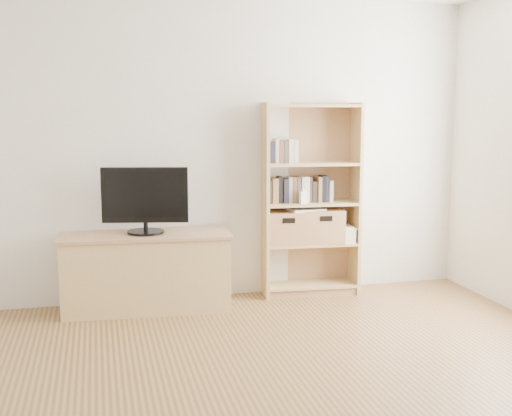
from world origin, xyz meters
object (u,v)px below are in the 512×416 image
object	(u,v)px
television	(145,200)
baby_monitor	(303,198)
tv_stand	(147,273)
bookshelf	(311,200)
basket_left	(286,227)
laptop	(306,210)
basket_right	(322,225)

from	to	relation	value
television	baby_monitor	distance (m)	1.36
tv_stand	baby_monitor	world-z (taller)	baby_monitor
bookshelf	basket_left	distance (m)	0.33
television	baby_monitor	size ratio (longest dim) A/B	6.51
television	laptop	size ratio (longest dim) A/B	2.33
basket_left	laptop	xyz separation A→B (m)	(0.18, -0.03, 0.15)
tv_stand	television	bearing A→B (deg)	0.00
tv_stand	basket_left	distance (m)	1.27
tv_stand	basket_right	size ratio (longest dim) A/B	3.76
television	basket_left	world-z (taller)	television
basket_right	basket_left	bearing A→B (deg)	-178.11
basket_left	basket_right	bearing A→B (deg)	1.72
tv_stand	laptop	world-z (taller)	laptop
baby_monitor	basket_left	bearing A→B (deg)	130.33
tv_stand	television	distance (m)	0.61
bookshelf	baby_monitor	xyz separation A→B (m)	(-0.10, -0.09, 0.03)
television	baby_monitor	xyz separation A→B (m)	(1.36, 0.01, -0.03)
television	baby_monitor	world-z (taller)	television
television	laptop	xyz separation A→B (m)	(1.41, 0.08, -0.15)
bookshelf	basket_left	world-z (taller)	bookshelf
tv_stand	laptop	distance (m)	1.48
tv_stand	bookshelf	size ratio (longest dim) A/B	0.79
tv_stand	basket_right	bearing A→B (deg)	7.87
basket_left	basket_right	world-z (taller)	basket_right
basket_left	television	bearing A→B (deg)	-168.98
baby_monitor	television	bearing A→B (deg)	169.11
tv_stand	baby_monitor	distance (m)	1.47
tv_stand	laptop	bearing A→B (deg)	8.04
bookshelf	laptop	distance (m)	0.10
tv_stand	basket_left	xyz separation A→B (m)	(1.23, 0.11, 0.31)
baby_monitor	bookshelf	bearing A→B (deg)	29.49
baby_monitor	basket_right	distance (m)	0.35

